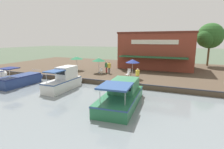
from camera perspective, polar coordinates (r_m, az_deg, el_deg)
ground_plane at (r=20.83m, az=2.61°, el=-4.31°), size 220.00×220.00×0.00m
quay_deck at (r=31.09m, az=9.58°, el=1.34°), size 22.00×56.00×0.60m
quay_edge_fender at (r=20.76m, az=2.72°, el=-2.51°), size 0.20×50.40×0.10m
waterfront_restaurant at (r=32.63m, az=14.43°, el=7.70°), size 9.18×12.59×6.28m
patio_umbrella_mid_patio_right at (r=26.77m, az=-4.34°, el=4.88°), size 2.08×2.08×2.29m
patio_umbrella_near_quay_edge at (r=23.04m, az=6.74°, el=4.38°), size 1.83×1.83×2.52m
patio_umbrella_by_entrance at (r=29.51m, az=-11.48°, el=5.33°), size 2.21×2.21×2.28m
cafe_chair_mid_patio at (r=28.17m, az=-15.58°, el=1.65°), size 0.49×0.49×0.85m
cafe_chair_far_corner_seat at (r=26.19m, az=-3.61°, el=1.34°), size 0.52×0.52×0.85m
cafe_chair_beside_entrance at (r=25.58m, az=5.62°, el=1.07°), size 0.54×0.54×0.85m
cafe_chair_facing_river at (r=23.42m, az=5.14°, el=0.12°), size 0.59×0.59×0.85m
person_at_quay_edge at (r=26.17m, az=-0.95°, el=2.77°), size 0.50×0.50×1.76m
person_near_entrance at (r=26.98m, az=-1.84°, el=2.90°), size 0.48×0.48×1.68m
person_mid_patio at (r=20.91m, az=8.33°, el=0.29°), size 0.47×0.47×1.68m
motorboat_outer_channel at (r=15.67m, az=3.63°, el=-6.39°), size 7.97×3.25×2.19m
motorboat_distant_upstream at (r=20.75m, az=-14.85°, el=-1.86°), size 5.82×1.86×2.52m
motorboat_far_downstream at (r=24.53m, az=-26.94°, el=-1.33°), size 5.92×2.12×2.35m
mooring_post at (r=24.73m, az=-14.88°, el=0.24°), size 0.22×0.22×0.82m
tree_behind_restaurant at (r=38.43m, az=29.18°, el=10.78°), size 4.99×4.75×8.09m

